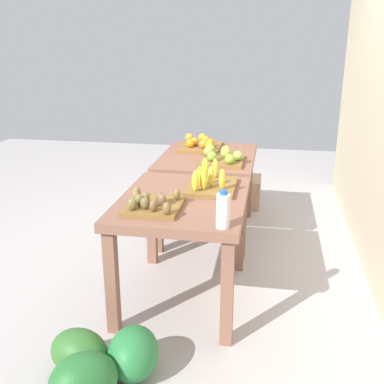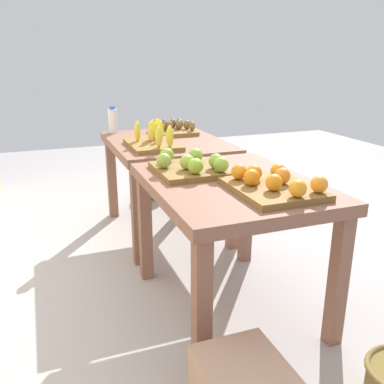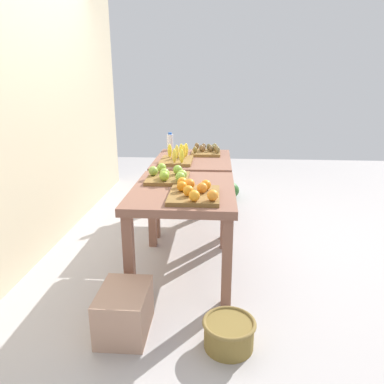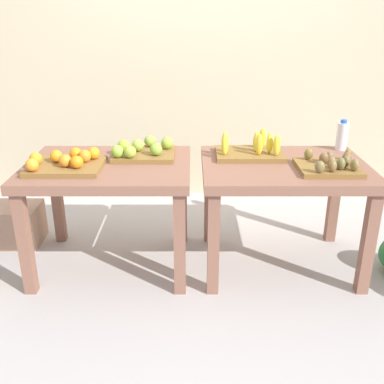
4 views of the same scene
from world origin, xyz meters
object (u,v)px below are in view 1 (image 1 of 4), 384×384
watermelon_pile (101,362)px  wicker_basket (187,190)px  banana_crate (210,183)px  apple_bin (222,157)px  display_table_left (208,167)px  display_table_right (183,212)px  kiwi_bin (153,204)px  water_bottle (223,210)px  cardboard_produce_box (246,191)px  orange_bin (201,145)px

watermelon_pile → wicker_basket: 2.91m
banana_crate → watermelon_pile: banana_crate is taller
apple_bin → watermelon_pile: (1.82, -0.40, -0.63)m
display_table_left → display_table_right: bearing=0.0°
kiwi_bin → apple_bin: bearing=166.3°
water_bottle → wicker_basket: (-2.45, -0.65, -0.73)m
kiwi_bin → display_table_left: bearing=174.3°
display_table_right → cardboard_produce_box: bearing=171.1°
orange_bin → wicker_basket: 0.97m
display_table_right → kiwi_bin: size_ratio=2.82×
display_table_left → water_bottle: 1.61m
display_table_left → orange_bin: (-0.23, -0.10, 0.14)m
display_table_left → wicker_basket: 1.09m
orange_bin → banana_crate: bearing=12.2°
display_table_left → water_bottle: bearing=11.0°
kiwi_bin → water_bottle: bearing=65.5°
cardboard_produce_box → display_table_left: bearing=-20.7°
watermelon_pile → wicker_basket: bearing=-178.2°
kiwi_bin → display_table_right: bearing=150.8°
display_table_right → banana_crate: bearing=143.6°
water_bottle → watermelon_pile: (0.46, -0.56, -0.69)m
apple_bin → banana_crate: banana_crate is taller
kiwi_bin → watermelon_pile: 0.92m
display_table_right → wicker_basket: 2.10m
banana_crate → water_bottle: size_ratio=2.09×
watermelon_pile → kiwi_bin: bearing=169.7°
display_table_right → watermelon_pile: display_table_right is taller
kiwi_bin → watermelon_pile: bearing=-10.3°
water_bottle → watermelon_pile: bearing=-50.8°
display_table_right → banana_crate: banana_crate is taller
display_table_left → apple_bin: size_ratio=2.53×
watermelon_pile → display_table_right: bearing=164.1°
display_table_left → watermelon_pile: 2.10m
wicker_basket → cardboard_produce_box: 0.66m
apple_bin → banana_crate: 0.71m
watermelon_pile → banana_crate: bearing=159.9°
cardboard_produce_box → water_bottle: bearing=0.1°
display_table_left → kiwi_bin: size_ratio=2.82×
display_table_left → water_bottle: (1.57, 0.30, 0.20)m
banana_crate → apple_bin: bearing=-179.8°
display_table_left → wicker_basket: display_table_left is taller
wicker_basket → apple_bin: bearing=24.3°
orange_bin → kiwi_bin: 1.60m
display_table_left → wicker_basket: bearing=-158.4°
water_bottle → wicker_basket: 2.64m
display_table_right → water_bottle: (0.45, 0.30, 0.20)m
orange_bin → wicker_basket: size_ratio=1.38×
orange_bin → banana_crate: size_ratio=1.00×
apple_bin → water_bottle: (1.36, 0.16, 0.06)m
water_bottle → orange_bin: bearing=-167.3°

